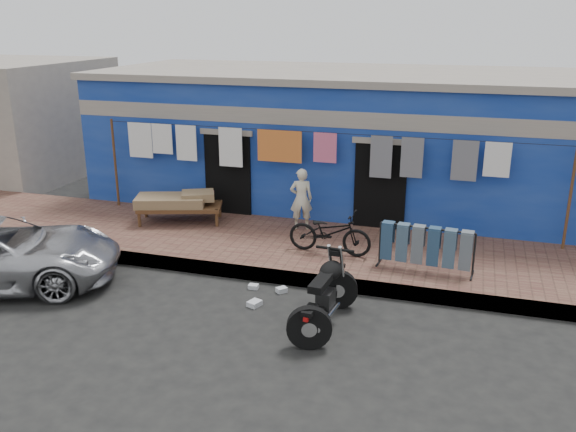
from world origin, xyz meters
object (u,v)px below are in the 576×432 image
Objects in this scene: bicycle at (330,227)px; jeans_rack at (426,248)px; charpoy at (180,208)px; motorcycle at (325,293)px; seated_person at (301,199)px.

bicycle reaches higher than jeans_rack.
bicycle is 0.77× the size of charpoy.
charpoy is (-3.63, 0.89, -0.20)m from bicycle.
charpoy is (-4.13, 3.35, 0.00)m from motorcycle.
bicycle is 0.89× the size of motorcycle.
charpoy is 5.59m from jeans_rack.
motorcycle is 5.32m from charpoy.
seated_person is 3.16m from jeans_rack.
jeans_rack reaches higher than charpoy.
motorcycle is at bearing -165.53° from bicycle.
seated_person reaches higher than motorcycle.
motorcycle reaches higher than jeans_rack.
charpoy is at bearing 145.35° from motorcycle.
jeans_rack is at bearing 62.90° from motorcycle.
charpoy is at bearing 79.09° from bicycle.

